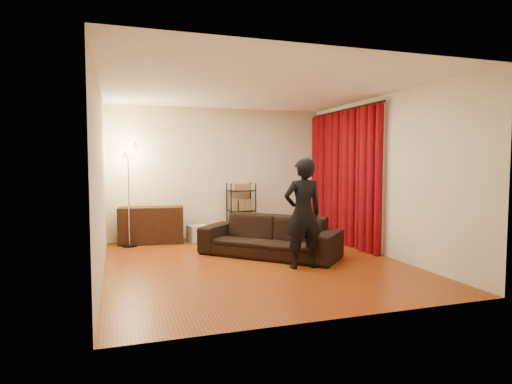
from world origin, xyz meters
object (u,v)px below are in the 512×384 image
object	(u,v)px
wire_shelf	(241,211)
sofa	(269,236)
person	(303,213)
storage_boxes	(198,233)
media_cabinet	(151,225)
floor_lamp	(129,195)

from	to	relation	value
wire_shelf	sofa	bearing A→B (deg)	-111.31
person	storage_boxes	distance (m)	2.95
person	wire_shelf	bearing A→B (deg)	-86.77
media_cabinet	wire_shelf	distance (m)	1.84
sofa	media_cabinet	xyz separation A→B (m)	(-1.81, 1.78, 0.02)
person	wire_shelf	distance (m)	2.75
person	media_cabinet	distance (m)	3.39
wire_shelf	media_cabinet	bearing A→B (deg)	160.31
person	storage_boxes	bearing A→B (deg)	-68.07
sofa	storage_boxes	distance (m)	1.96
storage_boxes	person	bearing A→B (deg)	-67.56
sofa	wire_shelf	size ratio (longest dim) A/B	2.02
media_cabinet	storage_boxes	distance (m)	0.93
person	media_cabinet	world-z (taller)	person
person	floor_lamp	bearing A→B (deg)	-46.40
sofa	wire_shelf	xyz separation A→B (m)	(0.02, 1.81, 0.24)
media_cabinet	storage_boxes	world-z (taller)	media_cabinet
floor_lamp	wire_shelf	bearing A→B (deg)	5.78
person	floor_lamp	size ratio (longest dim) A/B	0.85
person	floor_lamp	distance (m)	3.49
media_cabinet	storage_boxes	size ratio (longest dim) A/B	3.15
wire_shelf	floor_lamp	xyz separation A→B (m)	(-2.25, -0.23, 0.39)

